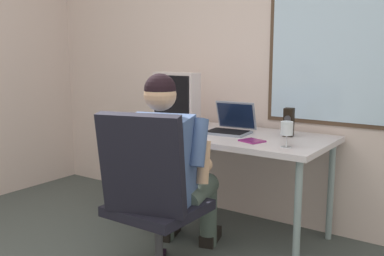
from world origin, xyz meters
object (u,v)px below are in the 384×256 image
laptop (231,124)px  desk_speaker (289,122)px  crt_monitor (176,96)px  office_chair (150,191)px  person_seated (169,167)px  wine_glass (287,130)px  desk (215,140)px  cd_case (252,141)px

laptop → desk_speaker: (0.41, 0.09, 0.04)m
crt_monitor → office_chair: bearing=-61.7°
person_seated → crt_monitor: bearing=123.5°
wine_glass → desk_speaker: (-0.14, 0.36, -0.01)m
desk → crt_monitor: (-0.35, -0.01, 0.31)m
wine_glass → cd_case: size_ratio=0.94×
wine_glass → cd_case: 0.28m
person_seated → cd_case: person_seated is taller
wine_glass → desk_speaker: size_ratio=0.82×
desk → crt_monitor: crt_monitor is taller
laptop → desk_speaker: laptop is taller
desk_speaker → wine_glass: bearing=-69.1°
office_chair → laptop: size_ratio=3.08×
crt_monitor → cd_case: (0.75, -0.16, -0.24)m
laptop → desk: bearing=-151.8°
desk → wine_glass: (0.65, -0.21, 0.17)m
office_chair → desk_speaker: office_chair is taller
crt_monitor → laptop: size_ratio=1.29×
crt_monitor → desk_speaker: (0.87, 0.16, -0.15)m
person_seated → laptop: size_ratio=3.67×
desk → laptop: (0.11, 0.06, 0.12)m
crt_monitor → laptop: crt_monitor is taller
office_chair → laptop: office_chair is taller
desk → wine_glass: size_ratio=10.39×
person_seated → crt_monitor: 0.84m
wine_glass → desk: bearing=162.3°
wine_glass → office_chair: bearing=-127.2°
desk → office_chair: size_ratio=1.65×
laptop → person_seated: bearing=-93.8°
person_seated → wine_glass: (0.59, 0.42, 0.23)m
office_chair → cd_case: office_chair is taller
person_seated → laptop: 0.71m
wine_glass → desk_speaker: 0.38m
crt_monitor → wine_glass: size_ratio=2.64×
desk → cd_case: (0.39, -0.17, 0.06)m
crt_monitor → laptop: 0.50m
office_chair → person_seated: 0.28m
wine_glass → person_seated: bearing=-144.3°
desk → person_seated: (0.06, -0.63, -0.07)m
office_chair → wine_glass: bearing=52.8°
laptop → desk_speaker: 0.42m
desk → wine_glass: bearing=-17.7°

